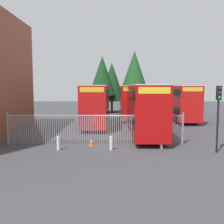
# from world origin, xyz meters

# --- Properties ---
(ground_plane) EXTENTS (100.00, 100.00, 0.00)m
(ground_plane) POSITION_xyz_m (0.00, 8.00, 0.00)
(ground_plane) COLOR #3D3D42
(palisade_fence) EXTENTS (13.15, 0.14, 2.35)m
(palisade_fence) POSITION_xyz_m (-1.22, 0.00, 1.18)
(palisade_fence) COLOR gray
(palisade_fence) RESTS_ON ground
(double_decker_bus_near_gate) EXTENTS (2.54, 10.81, 4.42)m
(double_decker_bus_near_gate) POSITION_xyz_m (2.89, 3.74, 2.42)
(double_decker_bus_near_gate) COLOR #B70C0C
(double_decker_bus_near_gate) RESTS_ON ground
(double_decker_bus_behind_fence_left) EXTENTS (2.54, 10.81, 4.42)m
(double_decker_bus_behind_fence_left) POSITION_xyz_m (-1.77, 9.10, 2.42)
(double_decker_bus_behind_fence_left) COLOR red
(double_decker_bus_behind_fence_left) RESTS_ON ground
(double_decker_bus_behind_fence_right) EXTENTS (2.54, 10.81, 4.42)m
(double_decker_bus_behind_fence_right) POSITION_xyz_m (8.57, 14.00, 2.42)
(double_decker_bus_behind_fence_right) COLOR red
(double_decker_bus_behind_fence_right) RESTS_ON ground
(double_decker_bus_far_back) EXTENTS (2.54, 10.81, 4.42)m
(double_decker_bus_far_back) POSITION_xyz_m (2.26, 15.71, 2.42)
(double_decker_bus_far_back) COLOR red
(double_decker_bus_far_back) RESTS_ON ground
(bollard_near_left) EXTENTS (0.20, 0.20, 0.95)m
(bollard_near_left) POSITION_xyz_m (-3.53, -1.93, 0.47)
(bollard_near_left) COLOR silver
(bollard_near_left) RESTS_ON ground
(bollard_center_front) EXTENTS (0.20, 0.20, 0.95)m
(bollard_center_front) POSITION_xyz_m (0.01, -1.84, 0.47)
(bollard_center_front) COLOR silver
(bollard_center_front) RESTS_ON ground
(bollard_near_right) EXTENTS (0.20, 0.20, 0.95)m
(bollard_near_right) POSITION_xyz_m (3.47, -1.37, 0.47)
(bollard_near_right) COLOR silver
(bollard_near_right) RESTS_ON ground
(traffic_cone_by_gate) EXTENTS (0.34, 0.34, 0.59)m
(traffic_cone_by_gate) POSITION_xyz_m (-1.43, -0.74, 0.29)
(traffic_cone_by_gate) COLOR orange
(traffic_cone_by_gate) RESTS_ON ground
(traffic_light_kerbside) EXTENTS (0.28, 0.33, 4.30)m
(traffic_light_kerbside) POSITION_xyz_m (6.82, -2.47, 2.99)
(traffic_light_kerbside) COLOR black
(traffic_light_kerbside) RESTS_ON ground
(tree_tall_back) EXTENTS (4.44, 4.44, 8.30)m
(tree_tall_back) POSITION_xyz_m (-0.27, 23.75, 5.12)
(tree_tall_back) COLOR #4C3823
(tree_tall_back) RESTS_ON ground
(tree_short_side) EXTENTS (5.24, 5.24, 10.34)m
(tree_short_side) POSITION_xyz_m (3.53, 24.57, 6.59)
(tree_short_side) COLOR #4C3823
(tree_short_side) RESTS_ON ground
(tree_mid_row) EXTENTS (4.43, 4.43, 9.25)m
(tree_mid_row) POSITION_xyz_m (-1.81, 22.46, 6.07)
(tree_mid_row) COLOR #4C3823
(tree_mid_row) RESTS_ON ground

